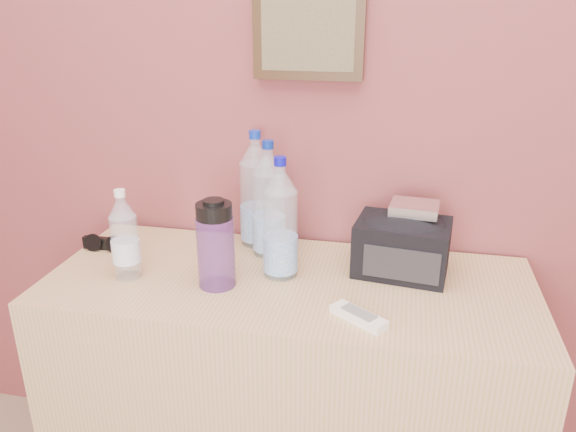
{
  "coord_description": "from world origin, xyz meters",
  "views": [
    {
      "loc": [
        0.16,
        0.43,
        1.48
      ],
      "look_at": [
        -0.11,
        1.71,
        0.98
      ],
      "focal_mm": 35.0,
      "sensor_mm": 36.0,
      "label": 1
    }
  ],
  "objects_px": {
    "sunglasses": "(106,244)",
    "foil_packet": "(414,208)",
    "pet_small": "(125,239)",
    "dresser": "(288,402)",
    "nalgene_bottle": "(216,244)",
    "pet_large_c": "(256,195)",
    "pet_large_b": "(269,205)",
    "toiletry_bag": "(402,244)",
    "pet_large_d": "(280,225)",
    "ac_remote": "(359,317)"
  },
  "relations": [
    {
      "from": "foil_packet",
      "to": "pet_large_c",
      "type": "bearing_deg",
      "value": 169.45
    },
    {
      "from": "pet_large_d",
      "to": "sunglasses",
      "type": "relative_size",
      "value": 2.28
    },
    {
      "from": "pet_small",
      "to": "foil_packet",
      "type": "relative_size",
      "value": 1.96
    },
    {
      "from": "toiletry_bag",
      "to": "foil_packet",
      "type": "distance_m",
      "value": 0.1
    },
    {
      "from": "pet_large_c",
      "to": "pet_large_d",
      "type": "xyz_separation_m",
      "value": [
        0.11,
        -0.19,
        -0.01
      ]
    },
    {
      "from": "pet_large_b",
      "to": "pet_small",
      "type": "distance_m",
      "value": 0.4
    },
    {
      "from": "pet_large_c",
      "to": "toiletry_bag",
      "type": "height_order",
      "value": "pet_large_c"
    },
    {
      "from": "pet_large_d",
      "to": "ac_remote",
      "type": "bearing_deg",
      "value": -39.96
    },
    {
      "from": "pet_large_b",
      "to": "toiletry_bag",
      "type": "distance_m",
      "value": 0.38
    },
    {
      "from": "pet_large_b",
      "to": "sunglasses",
      "type": "distance_m",
      "value": 0.49
    },
    {
      "from": "sunglasses",
      "to": "toiletry_bag",
      "type": "distance_m",
      "value": 0.85
    },
    {
      "from": "pet_large_d",
      "to": "sunglasses",
      "type": "bearing_deg",
      "value": 174.48
    },
    {
      "from": "pet_small",
      "to": "nalgene_bottle",
      "type": "relative_size",
      "value": 1.04
    },
    {
      "from": "nalgene_bottle",
      "to": "toiletry_bag",
      "type": "xyz_separation_m",
      "value": [
        0.46,
        0.17,
        -0.03
      ]
    },
    {
      "from": "pet_small",
      "to": "nalgene_bottle",
      "type": "height_order",
      "value": "pet_small"
    },
    {
      "from": "nalgene_bottle",
      "to": "ac_remote",
      "type": "bearing_deg",
      "value": -14.85
    },
    {
      "from": "sunglasses",
      "to": "foil_packet",
      "type": "xyz_separation_m",
      "value": [
        0.87,
        0.05,
        0.16
      ]
    },
    {
      "from": "pet_large_c",
      "to": "foil_packet",
      "type": "xyz_separation_m",
      "value": [
        0.45,
        -0.08,
        0.02
      ]
    },
    {
      "from": "pet_large_d",
      "to": "pet_small",
      "type": "distance_m",
      "value": 0.4
    },
    {
      "from": "pet_large_c",
      "to": "pet_large_d",
      "type": "distance_m",
      "value": 0.22
    },
    {
      "from": "pet_large_c",
      "to": "pet_small",
      "type": "bearing_deg",
      "value": -134.47
    },
    {
      "from": "sunglasses",
      "to": "ac_remote",
      "type": "distance_m",
      "value": 0.8
    },
    {
      "from": "dresser",
      "to": "foil_packet",
      "type": "distance_m",
      "value": 0.66
    },
    {
      "from": "pet_large_c",
      "to": "foil_packet",
      "type": "relative_size",
      "value": 2.78
    },
    {
      "from": "pet_large_b",
      "to": "pet_large_d",
      "type": "xyz_separation_m",
      "value": [
        0.06,
        -0.13,
        -0.0
      ]
    },
    {
      "from": "pet_large_c",
      "to": "ac_remote",
      "type": "relative_size",
      "value": 2.44
    },
    {
      "from": "pet_large_c",
      "to": "nalgene_bottle",
      "type": "relative_size",
      "value": 1.48
    },
    {
      "from": "pet_large_d",
      "to": "toiletry_bag",
      "type": "bearing_deg",
      "value": 14.75
    },
    {
      "from": "pet_large_b",
      "to": "pet_large_c",
      "type": "height_order",
      "value": "pet_large_c"
    },
    {
      "from": "pet_large_c",
      "to": "pet_small",
      "type": "height_order",
      "value": "pet_large_c"
    },
    {
      "from": "toiletry_bag",
      "to": "pet_large_c",
      "type": "bearing_deg",
      "value": 173.01
    },
    {
      "from": "pet_large_b",
      "to": "sunglasses",
      "type": "bearing_deg",
      "value": -170.94
    },
    {
      "from": "pet_large_c",
      "to": "dresser",
      "type": "bearing_deg",
      "value": -56.58
    },
    {
      "from": "dresser",
      "to": "nalgene_bottle",
      "type": "distance_m",
      "value": 0.54
    },
    {
      "from": "pet_small",
      "to": "sunglasses",
      "type": "bearing_deg",
      "value": 134.53
    },
    {
      "from": "ac_remote",
      "to": "pet_large_b",
      "type": "bearing_deg",
      "value": 166.86
    },
    {
      "from": "pet_large_c",
      "to": "ac_remote",
      "type": "height_order",
      "value": "pet_large_c"
    },
    {
      "from": "dresser",
      "to": "pet_large_c",
      "type": "xyz_separation_m",
      "value": [
        -0.14,
        0.21,
        0.55
      ]
    },
    {
      "from": "nalgene_bottle",
      "to": "ac_remote",
      "type": "distance_m",
      "value": 0.4
    },
    {
      "from": "pet_large_c",
      "to": "pet_small",
      "type": "relative_size",
      "value": 1.42
    },
    {
      "from": "dresser",
      "to": "nalgene_bottle",
      "type": "relative_size",
      "value": 5.49
    },
    {
      "from": "toiletry_bag",
      "to": "foil_packet",
      "type": "relative_size",
      "value": 1.94
    },
    {
      "from": "pet_small",
      "to": "foil_packet",
      "type": "xyz_separation_m",
      "value": [
        0.73,
        0.2,
        0.07
      ]
    },
    {
      "from": "pet_small",
      "to": "foil_packet",
      "type": "bearing_deg",
      "value": 15.23
    },
    {
      "from": "toiletry_bag",
      "to": "sunglasses",
      "type": "bearing_deg",
      "value": -170.78
    },
    {
      "from": "dresser",
      "to": "pet_small",
      "type": "distance_m",
      "value": 0.66
    },
    {
      "from": "dresser",
      "to": "nalgene_bottle",
      "type": "height_order",
      "value": "nalgene_bottle"
    },
    {
      "from": "sunglasses",
      "to": "foil_packet",
      "type": "bearing_deg",
      "value": 2.18
    },
    {
      "from": "pet_large_b",
      "to": "toiletry_bag",
      "type": "relative_size",
      "value": 1.38
    },
    {
      "from": "dresser",
      "to": "ac_remote",
      "type": "relative_size",
      "value": 9.05
    }
  ]
}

